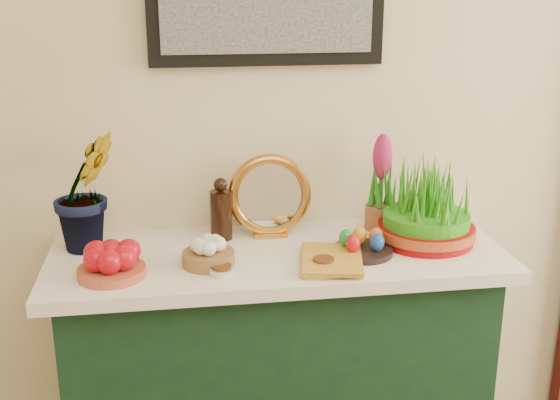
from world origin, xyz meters
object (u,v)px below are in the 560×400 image
Objects in this scene: sideboard at (278,381)px; wheatgrass_sabzeh at (427,208)px; mirror at (270,197)px; book at (301,259)px; hyacinth_green at (85,172)px.

wheatgrass_sabzeh is at bearing 1.06° from sideboard.
mirror reaches higher than book.
sideboard is 0.61m from mirror.
wheatgrass_sabzeh reaches higher than sideboard.
hyacinth_green is (-0.57, 0.11, 0.71)m from sideboard.
mirror is 0.29m from book.
sideboard is 0.50m from book.
mirror is (-0.01, 0.14, 0.60)m from sideboard.
hyacinth_green reaches higher than book.
sideboard is 4.76× the size of mirror.
sideboard is 0.75m from wheatgrass_sabzeh.
hyacinth_green reaches higher than wheatgrass_sabzeh.
wheatgrass_sabzeh is (0.48, 0.01, 0.58)m from sideboard.
mirror is at bearing -29.26° from hyacinth_green.
book is (0.06, -0.26, -0.11)m from mirror.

